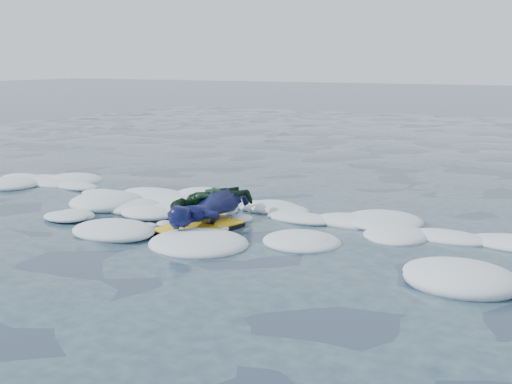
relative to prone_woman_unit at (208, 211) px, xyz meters
The scene contains 4 objects.
ground 0.51m from the prone_woman_unit, 63.46° to the right, with size 120.00×120.00×0.00m, color #19263C.
foam_band 0.71m from the prone_woman_unit, 72.34° to the left, with size 12.00×3.10×0.30m, color white, non-canonical shape.
prone_woman_unit is the anchor object (origin of this frame).
prone_child_unit 0.31m from the prone_woman_unit, 114.53° to the left, with size 1.07×1.39×0.49m.
Camera 1 is at (4.55, -6.90, 2.28)m, focal length 45.00 mm.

